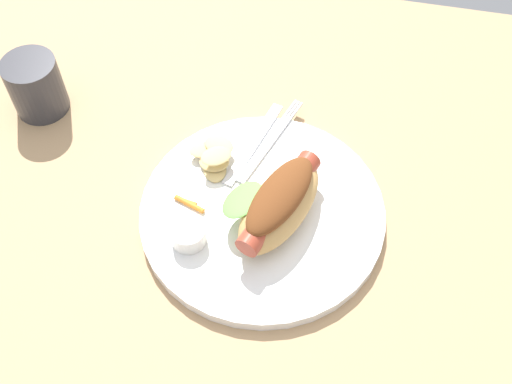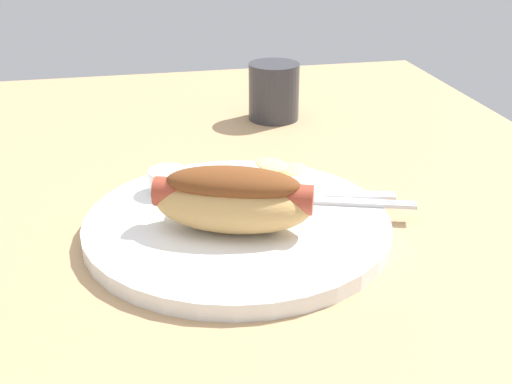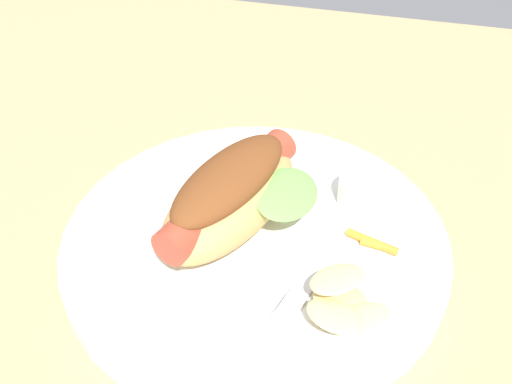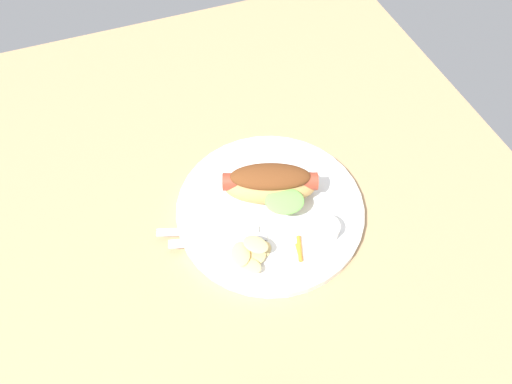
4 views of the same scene
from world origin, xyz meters
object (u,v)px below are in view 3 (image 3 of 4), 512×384
chips_pile (342,301)px  hot_dog (231,195)px  knife (269,345)px  sauce_ramekin (364,192)px  plate (255,244)px  carrot_garnish (373,243)px  fork (235,346)px

chips_pile → hot_dog: bearing=-34.5°
hot_dog → knife: hot_dog is taller
sauce_ramekin → chips_pile: chips_pile is taller
plate → carrot_garnish: (-8.90, -1.22, 1.13)cm
fork → carrot_garnish: (-7.70, -11.55, 0.13)cm
sauce_ramekin → chips_pile: size_ratio=0.57×
plate → hot_dog: 4.58cm
sauce_ramekin → carrot_garnish: sauce_ramekin is taller
hot_dog → carrot_garnish: hot_dog is taller
plate → carrot_garnish: bearing=-172.2°
fork → carrot_garnish: 13.88cm
carrot_garnish → knife: bearing=62.9°
sauce_ramekin → hot_dog: bearing=28.2°
hot_dog → fork: hot_dog is taller
fork → hot_dog: bearing=-145.1°
sauce_ramekin → chips_pile: (0.12, 11.74, -0.04)cm
hot_dog → sauce_ramekin: (-9.68, -5.18, -1.98)cm
carrot_garnish → plate: bearing=7.8°
knife → carrot_garnish: carrot_garnish is taller
hot_dog → chips_pile: hot_dog is taller
hot_dog → sauce_ramekin: 11.16cm
knife → carrot_garnish: (-5.59, -10.92, 0.15)cm
knife → fork: bearing=-58.5°
sauce_ramekin → knife: 16.29cm
hot_dog → carrot_garnish: bearing=112.1°
carrot_garnish → chips_pile: bearing=78.4°
hot_dog → chips_pile: bearing=75.4°
fork → chips_pile: size_ratio=2.05×
plate → chips_pile: 9.64cm
knife → plate: bearing=-146.2°
sauce_ramekin → carrot_garnish: size_ratio=1.02×
plate → fork: 10.45cm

